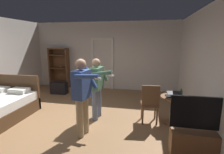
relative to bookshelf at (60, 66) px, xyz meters
The scene contains 13 objects.
ground_plane 3.81m from the bookshelf, 57.53° to the right, with size 7.23×7.23×0.00m, color olive.
wall_back 2.05m from the bookshelf, ahead, with size 6.20×0.12×2.77m, color silver.
wall_right 5.93m from the bookshelf, 31.83° to the right, with size 0.12×6.81×2.77m, color silver.
doorway_frame 1.93m from the bookshelf, ahead, with size 0.93×0.08×2.13m.
bookshelf is the anchor object (origin of this frame).
tv_flatscreen 6.13m from the bookshelf, 40.15° to the right, with size 0.98×0.40×1.12m.
side_table 5.19m from the bookshelf, 31.29° to the right, with size 0.63×0.63×0.70m.
laptop 5.17m from the bookshelf, 31.85° to the right, with size 0.35×0.36×0.15m.
bottle_on_table 5.33m from the bookshelf, 31.25° to the right, with size 0.06×0.06×0.22m.
wooden_chair 4.76m from the bookshelf, 35.69° to the right, with size 0.46×0.46×0.99m.
person_blue_shirt 4.36m from the bookshelf, 55.92° to the right, with size 0.68×0.64×1.66m.
person_striped_shirt 3.71m from the bookshelf, 47.59° to the right, with size 0.67×0.66×1.58m.
suitcase_dark 1.25m from the bookshelf, 64.95° to the right, with size 0.62×0.29×0.45m, color black.
Camera 1 is at (1.78, -3.82, 2.03)m, focal length 28.15 mm.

